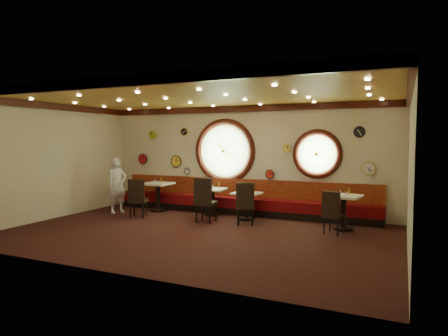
# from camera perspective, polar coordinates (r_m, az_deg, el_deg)

# --- Properties ---
(floor) EXTENTS (9.00, 6.00, 0.00)m
(floor) POSITION_cam_1_polar(r_m,az_deg,el_deg) (9.46, -4.05, -9.35)
(floor) COLOR black
(floor) RESTS_ON ground
(ceiling) EXTENTS (9.00, 6.00, 0.02)m
(ceiling) POSITION_cam_1_polar(r_m,az_deg,el_deg) (9.26, -4.15, 10.29)
(ceiling) COLOR gold
(ceiling) RESTS_ON wall_back
(wall_back) EXTENTS (9.00, 0.02, 3.20)m
(wall_back) POSITION_cam_1_polar(r_m,az_deg,el_deg) (11.95, 2.75, 1.20)
(wall_back) COLOR beige
(wall_back) RESTS_ON floor
(wall_front) EXTENTS (9.00, 0.02, 3.20)m
(wall_front) POSITION_cam_1_polar(r_m,az_deg,el_deg) (6.75, -16.30, -1.12)
(wall_front) COLOR beige
(wall_front) RESTS_ON floor
(wall_left) EXTENTS (0.02, 6.00, 3.20)m
(wall_left) POSITION_cam_1_polar(r_m,az_deg,el_deg) (12.03, -23.31, 0.90)
(wall_left) COLOR beige
(wall_left) RESTS_ON floor
(wall_right) EXTENTS (0.02, 6.00, 3.20)m
(wall_right) POSITION_cam_1_polar(r_m,az_deg,el_deg) (8.12, 25.07, -0.49)
(wall_right) COLOR beige
(wall_right) RESTS_ON floor
(molding_back) EXTENTS (9.00, 0.10, 0.18)m
(molding_back) POSITION_cam_1_polar(r_m,az_deg,el_deg) (11.92, 2.69, 8.46)
(molding_back) COLOR #37110A
(molding_back) RESTS_ON wall_back
(molding_front) EXTENTS (9.00, 0.10, 0.18)m
(molding_front) POSITION_cam_1_polar(r_m,az_deg,el_deg) (6.82, -16.27, 11.65)
(molding_front) COLOR #37110A
(molding_front) RESTS_ON wall_back
(molding_left) EXTENTS (0.10, 6.00, 0.18)m
(molding_left) POSITION_cam_1_polar(r_m,az_deg,el_deg) (12.02, -23.35, 8.10)
(molding_left) COLOR #37110A
(molding_left) RESTS_ON wall_back
(molding_right) EXTENTS (0.10, 6.00, 0.18)m
(molding_right) POSITION_cam_1_polar(r_m,az_deg,el_deg) (8.15, 25.03, 10.16)
(molding_right) COLOR #37110A
(molding_right) RESTS_ON wall_back
(banquette_base) EXTENTS (8.00, 0.55, 0.20)m
(banquette_base) POSITION_cam_1_polar(r_m,az_deg,el_deg) (11.86, 2.23, -6.12)
(banquette_base) COLOR black
(banquette_base) RESTS_ON floor
(banquette_seat) EXTENTS (8.00, 0.55, 0.30)m
(banquette_seat) POSITION_cam_1_polar(r_m,az_deg,el_deg) (11.82, 2.23, -4.93)
(banquette_seat) COLOR #5A070C
(banquette_seat) RESTS_ON banquette_base
(banquette_back) EXTENTS (8.00, 0.10, 0.55)m
(banquette_back) POSITION_cam_1_polar(r_m,az_deg,el_deg) (11.96, 2.64, -2.88)
(banquette_back) COLOR #64070D
(banquette_back) RESTS_ON wall_back
(porthole_left_glass) EXTENTS (1.66, 0.02, 1.66)m
(porthole_left_glass) POSITION_cam_1_polar(r_m,az_deg,el_deg) (12.17, 0.12, 2.43)
(porthole_left_glass) COLOR #9ACD7B
(porthole_left_glass) RESTS_ON wall_back
(porthole_left_frame) EXTENTS (1.98, 0.18, 1.98)m
(porthole_left_frame) POSITION_cam_1_polar(r_m,az_deg,el_deg) (12.15, 0.09, 2.43)
(porthole_left_frame) COLOR #37110A
(porthole_left_frame) RESTS_ON wall_back
(porthole_left_ring) EXTENTS (1.61, 0.03, 1.61)m
(porthole_left_ring) POSITION_cam_1_polar(r_m,az_deg,el_deg) (12.13, 0.03, 2.43)
(porthole_left_ring) COLOR gold
(porthole_left_ring) RESTS_ON wall_back
(porthole_right_glass) EXTENTS (1.10, 0.02, 1.10)m
(porthole_right_glass) POSITION_cam_1_polar(r_m,az_deg,el_deg) (11.31, 13.17, 1.96)
(porthole_right_glass) COLOR #9ACD7B
(porthole_right_glass) RESTS_ON wall_back
(porthole_right_frame) EXTENTS (1.38, 0.18, 1.38)m
(porthole_right_frame) POSITION_cam_1_polar(r_m,az_deg,el_deg) (11.30, 13.16, 1.95)
(porthole_right_frame) COLOR #37110A
(porthole_right_frame) RESTS_ON wall_back
(porthole_right_ring) EXTENTS (1.09, 0.03, 1.09)m
(porthole_right_ring) POSITION_cam_1_polar(r_m,az_deg,el_deg) (11.27, 13.13, 1.95)
(porthole_right_ring) COLOR gold
(porthole_right_ring) RESTS_ON wall_back
(wall_clock_0) EXTENTS (0.28, 0.03, 0.28)m
(wall_clock_0) POSITION_cam_1_polar(r_m,az_deg,el_deg) (11.12, 18.78, 4.91)
(wall_clock_0) COLOR black
(wall_clock_0) RESTS_ON wall_back
(wall_clock_1) EXTENTS (0.26, 0.03, 0.26)m
(wall_clock_1) POSITION_cam_1_polar(r_m,az_deg,el_deg) (13.41, -10.17, 4.65)
(wall_clock_1) COLOR #83B023
(wall_clock_1) RESTS_ON wall_back
(wall_clock_2) EXTENTS (0.20, 0.03, 0.20)m
(wall_clock_2) POSITION_cam_1_polar(r_m,az_deg,el_deg) (12.76, -5.28, -0.44)
(wall_clock_2) COLOR white
(wall_clock_2) RESTS_ON wall_back
(wall_clock_3) EXTENTS (0.22, 0.03, 0.22)m
(wall_clock_3) POSITION_cam_1_polar(r_m,az_deg,el_deg) (11.47, 8.98, 2.79)
(wall_clock_3) COLOR #F1E750
(wall_clock_3) RESTS_ON wall_back
(wall_clock_4) EXTENTS (0.24, 0.03, 0.24)m
(wall_clock_4) POSITION_cam_1_polar(r_m,az_deg,el_deg) (12.77, -5.71, 5.18)
(wall_clock_4) COLOR black
(wall_clock_4) RESTS_ON wall_back
(wall_clock_5) EXTENTS (0.32, 0.03, 0.32)m
(wall_clock_5) POSITION_cam_1_polar(r_m,az_deg,el_deg) (13.65, -11.51, 1.26)
(wall_clock_5) COLOR red
(wall_clock_5) RESTS_ON wall_back
(wall_clock_6) EXTENTS (0.36, 0.03, 0.36)m
(wall_clock_6) POSITION_cam_1_polar(r_m,az_deg,el_deg) (12.94, -6.83, 0.95)
(wall_clock_6) COLOR yellow
(wall_clock_6) RESTS_ON wall_back
(wall_clock_7) EXTENTS (0.34, 0.03, 0.34)m
(wall_clock_7) POSITION_cam_1_polar(r_m,az_deg,el_deg) (11.12, 19.95, -0.02)
(wall_clock_7) COLOR silver
(wall_clock_7) RESTS_ON wall_back
(wall_clock_8) EXTENTS (0.24, 0.03, 0.24)m
(wall_clock_8) POSITION_cam_1_polar(r_m,az_deg,el_deg) (11.65, 6.57, -0.86)
(wall_clock_8) COLOR red
(wall_clock_8) RESTS_ON wall_back
(table_a) EXTENTS (0.80, 0.80, 0.88)m
(table_a) POSITION_cam_1_polar(r_m,az_deg,el_deg) (12.45, -9.44, -3.57)
(table_a) COLOR black
(table_a) RESTS_ON floor
(table_b) EXTENTS (0.77, 0.77, 0.79)m
(table_b) POSITION_cam_1_polar(r_m,az_deg,el_deg) (11.58, -1.63, -4.37)
(table_b) COLOR black
(table_b) RESTS_ON floor
(table_c) EXTENTS (0.76, 0.76, 0.76)m
(table_c) POSITION_cam_1_polar(r_m,az_deg,el_deg) (10.97, 3.25, -4.95)
(table_c) COLOR black
(table_c) RESTS_ON floor
(table_d) EXTENTS (0.88, 0.88, 0.85)m
(table_d) POSITION_cam_1_polar(r_m,az_deg,el_deg) (10.18, 16.71, -5.47)
(table_d) COLOR black
(table_d) RESTS_ON floor
(chair_a) EXTENTS (0.58, 0.58, 0.68)m
(chair_a) POSITION_cam_1_polar(r_m,az_deg,el_deg) (11.48, -12.28, -3.89)
(chair_a) COLOR black
(chair_a) RESTS_ON floor
(chair_b) EXTENTS (0.52, 0.52, 0.74)m
(chair_b) POSITION_cam_1_polar(r_m,az_deg,el_deg) (10.57, -2.81, -4.16)
(chair_b) COLOR black
(chair_b) RESTS_ON floor
(chair_c) EXTENTS (0.60, 0.60, 0.69)m
(chair_c) POSITION_cam_1_polar(r_m,az_deg,el_deg) (10.23, 3.06, -4.72)
(chair_c) COLOR black
(chair_c) RESTS_ON floor
(chair_d) EXTENTS (0.52, 0.52, 0.63)m
(chair_d) POSITION_cam_1_polar(r_m,az_deg,el_deg) (9.57, 15.22, -5.80)
(chair_d) COLOR black
(chair_d) RESTS_ON floor
(condiment_a_salt) EXTENTS (0.03, 0.03, 0.09)m
(condiment_a_salt) POSITION_cam_1_polar(r_m,az_deg,el_deg) (12.52, -9.83, -1.83)
(condiment_a_salt) COLOR silver
(condiment_a_salt) RESTS_ON table_a
(condiment_b_salt) EXTENTS (0.04, 0.04, 0.11)m
(condiment_b_salt) POSITION_cam_1_polar(r_m,az_deg,el_deg) (11.59, -1.74, -2.62)
(condiment_b_salt) COLOR #B9BABE
(condiment_b_salt) RESTS_ON table_b
(condiment_c_salt) EXTENTS (0.03, 0.03, 0.10)m
(condiment_c_salt) POSITION_cam_1_polar(r_m,az_deg,el_deg) (10.95, 3.14, -3.24)
(condiment_c_salt) COLOR #BBBCC0
(condiment_c_salt) RESTS_ON table_c
(condiment_d_salt) EXTENTS (0.03, 0.03, 0.10)m
(condiment_d_salt) POSITION_cam_1_polar(r_m,az_deg,el_deg) (10.24, 16.30, -3.35)
(condiment_d_salt) COLOR silver
(condiment_d_salt) RESTS_ON table_d
(condiment_a_pepper) EXTENTS (0.03, 0.03, 0.09)m
(condiment_a_pepper) POSITION_cam_1_polar(r_m,az_deg,el_deg) (12.31, -9.26, -1.92)
(condiment_a_pepper) COLOR silver
(condiment_a_pepper) RESTS_ON table_a
(condiment_b_pepper) EXTENTS (0.04, 0.04, 0.11)m
(condiment_b_pepper) POSITION_cam_1_polar(r_m,az_deg,el_deg) (11.54, -1.54, -2.66)
(condiment_b_pepper) COLOR silver
(condiment_b_pepper) RESTS_ON table_b
(condiment_c_pepper) EXTENTS (0.04, 0.04, 0.11)m
(condiment_c_pepper) POSITION_cam_1_polar(r_m,az_deg,el_deg) (10.87, 3.44, -3.25)
(condiment_c_pepper) COLOR silver
(condiment_c_pepper) RESTS_ON table_c
(condiment_d_pepper) EXTENTS (0.03, 0.03, 0.09)m
(condiment_d_pepper) POSITION_cam_1_polar(r_m,az_deg,el_deg) (10.14, 17.16, -3.46)
(condiment_d_pepper) COLOR silver
(condiment_d_pepper) RESTS_ON table_d
(condiment_a_bottle) EXTENTS (0.05, 0.05, 0.16)m
(condiment_a_bottle) POSITION_cam_1_polar(r_m,az_deg,el_deg) (12.42, -8.92, -1.70)
(condiment_a_bottle) COLOR gold
(condiment_a_bottle) RESTS_ON table_a
(condiment_b_bottle) EXTENTS (0.05, 0.05, 0.17)m
(condiment_b_bottle) POSITION_cam_1_polar(r_m,az_deg,el_deg) (11.59, -0.72, -2.49)
(condiment_b_bottle) COLOR gold
(condiment_b_bottle) RESTS_ON table_b
(condiment_c_bottle) EXTENTS (0.05, 0.05, 0.16)m
(condiment_c_bottle) POSITION_cam_1_polar(r_m,az_deg,el_deg) (10.99, 4.09, -3.04)
(condiment_c_bottle) COLOR gold
(condiment_c_bottle) RESTS_ON table_c
(condiment_d_bottle) EXTENTS (0.05, 0.05, 0.16)m
(condiment_d_bottle) POSITION_cam_1_polar(r_m,az_deg,el_deg) (10.25, 17.42, -3.18)
(condiment_d_bottle) COLOR gold
(condiment_d_bottle) RESTS_ON table_d
(waiter) EXTENTS (0.57, 0.70, 1.65)m
(waiter) POSITION_cam_1_polar(r_m,az_deg,el_deg) (12.43, -14.99, -2.40)
(waiter) COLOR white
(waiter) RESTS_ON floor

